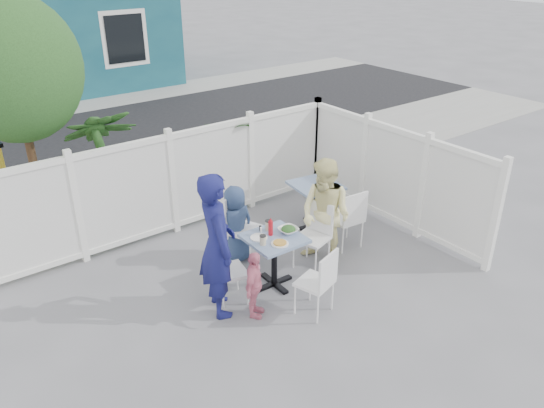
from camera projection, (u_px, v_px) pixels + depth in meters
ground at (261, 307)px, 6.62m from camera, size 80.00×80.00×0.00m
near_sidewalk at (134, 201)px, 9.34m from camera, size 24.00×2.60×0.01m
street at (66, 145)px, 11.99m from camera, size 24.00×5.00×0.01m
far_sidewalk at (29, 113)px, 14.21m from camera, size 24.00×1.60×0.01m
fence_back at (173, 185)px, 8.05m from camera, size 5.86×0.08×1.60m
fence_right at (392, 177)px, 8.33m from camera, size 0.08×3.66×1.60m
tree at (13, 70)px, 6.97m from camera, size 1.80×1.62×3.59m
potted_shrub_a at (108, 171)px, 8.07m from camera, size 1.14×1.14×1.95m
potted_shrub_b at (220, 157)px, 9.13m from camera, size 1.84×1.82×1.55m
main_table at (274, 248)px, 6.81m from camera, size 0.70×0.70×0.73m
spare_table at (315, 194)px, 8.27m from camera, size 0.79×0.79×0.74m
chair_left at (224, 267)px, 6.50m from camera, size 0.46×0.47×0.88m
chair_right at (315, 230)px, 7.28m from camera, size 0.51×0.52×0.93m
chair_back at (241, 223)px, 7.40m from camera, size 0.58×0.57×0.99m
chair_near at (320, 279)px, 6.28m from camera, size 0.49×0.49×0.88m
chair_spare at (350, 216)px, 7.69m from camera, size 0.46×0.44×0.92m
man at (217, 245)px, 6.20m from camera, size 0.61×0.76×1.82m
woman at (325, 214)px, 7.20m from camera, size 0.72×0.85×1.56m
boy at (236, 224)px, 7.38m from camera, size 0.57×0.38×1.13m
toddler at (254, 285)px, 6.29m from camera, size 0.53×0.49×0.88m
plate_main at (280, 244)px, 6.58m from camera, size 0.22×0.22×0.01m
plate_side at (259, 238)px, 6.71m from camera, size 0.22×0.22×0.02m
salad_bowl at (288, 230)px, 6.84m from camera, size 0.25×0.25×0.06m
coffee_cup_a at (263, 240)px, 6.55m from camera, size 0.08×0.08×0.12m
coffee_cup_b at (269, 226)px, 6.88m from camera, size 0.09×0.09×0.13m
ketchup_bottle at (271, 228)px, 6.75m from camera, size 0.06×0.06×0.20m
salt_shaker at (261, 230)px, 6.85m from camera, size 0.03×0.03×0.07m
pepper_shaker at (260, 228)px, 6.87m from camera, size 0.03×0.03×0.07m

